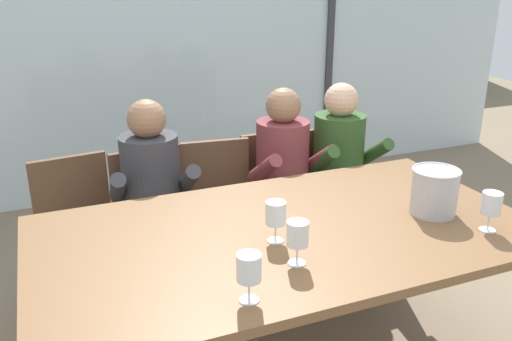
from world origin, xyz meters
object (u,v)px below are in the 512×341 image
object	(u,v)px
ice_bucket_primary	(434,191)
wine_glass_center_pour	(249,270)
wine_glass_near_bucket	(276,215)
chair_left_of_center	(154,214)
person_charcoal_jacket	(154,194)
chair_right_of_center	(278,191)
dining_table	(287,244)
person_maroon_top	(288,174)
chair_near_curtain	(78,224)
chair_center	(220,203)
chair_near_window_right	(334,184)
person_olive_shirt	(344,166)
wine_glass_by_left_taster	(298,236)
wine_glass_by_right_taster	(491,205)

from	to	relation	value
ice_bucket_primary	wine_glass_center_pour	size ratio (longest dim) A/B	1.25
wine_glass_near_bucket	ice_bucket_primary	bearing A→B (deg)	-1.55
chair_left_of_center	wine_glass_near_bucket	xyz separation A→B (m)	(0.29, -1.05, 0.39)
person_charcoal_jacket	chair_right_of_center	bearing A→B (deg)	14.88
chair_left_of_center	chair_right_of_center	size ratio (longest dim) A/B	1.00
chair_right_of_center	dining_table	bearing A→B (deg)	-114.61
person_charcoal_jacket	person_maroon_top	size ratio (longest dim) A/B	1.00
wine_glass_near_bucket	person_charcoal_jacket	bearing A→B (deg)	108.32
chair_near_curtain	ice_bucket_primary	distance (m)	1.89
chair_center	chair_right_of_center	world-z (taller)	same
dining_table	chair_left_of_center	distance (m)	1.06
chair_near_window_right	person_olive_shirt	size ratio (longest dim) A/B	0.73
chair_right_of_center	ice_bucket_primary	size ratio (longest dim) A/B	4.00
person_charcoal_jacket	wine_glass_near_bucket	size ratio (longest dim) A/B	6.82
chair_near_curtain	person_olive_shirt	world-z (taller)	person_olive_shirt
ice_bucket_primary	wine_glass_center_pour	distance (m)	1.09
chair_right_of_center	wine_glass_near_bucket	bearing A→B (deg)	-117.14
chair_near_curtain	wine_glass_near_bucket	distance (m)	1.35
chair_near_window_right	person_olive_shirt	bearing A→B (deg)	-101.92
chair_right_of_center	wine_glass_by_left_taster	size ratio (longest dim) A/B	4.98
dining_table	person_olive_shirt	world-z (taller)	person_olive_shirt
ice_bucket_primary	wine_glass_by_left_taster	world-z (taller)	ice_bucket_primary
chair_left_of_center	wine_glass_near_bucket	bearing A→B (deg)	-80.81
chair_near_window_right	person_olive_shirt	world-z (taller)	person_olive_shirt
wine_glass_near_bucket	chair_left_of_center	bearing A→B (deg)	105.40
chair_left_of_center	wine_glass_by_right_taster	distance (m)	1.80
chair_near_curtain	person_maroon_top	bearing A→B (deg)	-14.74
chair_near_curtain	wine_glass_near_bucket	world-z (taller)	wine_glass_near_bucket
person_olive_shirt	wine_glass_center_pour	distance (m)	1.74
chair_center	wine_glass_by_left_taster	world-z (taller)	wine_glass_by_left_taster
chair_near_curtain	wine_glass_center_pour	size ratio (longest dim) A/B	4.98
person_charcoal_jacket	wine_glass_center_pour	world-z (taller)	person_charcoal_jacket
chair_center	wine_glass_near_bucket	size ratio (longest dim) A/B	4.98
person_olive_shirt	chair_center	bearing A→B (deg)	170.57
person_olive_shirt	wine_glass_by_left_taster	xyz separation A→B (m)	(-0.90, -1.13, 0.22)
chair_near_window_right	wine_glass_near_bucket	bearing A→B (deg)	-136.78
chair_right_of_center	wine_glass_by_right_taster	distance (m)	1.45
person_maroon_top	wine_glass_center_pour	distance (m)	1.51
wine_glass_by_left_taster	chair_near_window_right	bearing A→B (deg)	54.12
person_maroon_top	wine_glass_near_bucket	size ratio (longest dim) A/B	6.82
chair_near_window_right	chair_left_of_center	bearing A→B (deg)	174.33
chair_right_of_center	wine_glass_near_bucket	world-z (taller)	wine_glass_near_bucket
wine_glass_near_bucket	person_maroon_top	bearing A→B (deg)	61.31
chair_center	wine_glass_center_pour	bearing A→B (deg)	-98.14
chair_left_of_center	person_olive_shirt	size ratio (longest dim) A/B	0.73
chair_right_of_center	person_maroon_top	xyz separation A→B (m)	(-0.01, -0.16, 0.17)
person_charcoal_jacket	chair_near_curtain	bearing A→B (deg)	163.70
chair_left_of_center	person_olive_shirt	bearing A→B (deg)	-12.00
ice_bucket_primary	person_charcoal_jacket	bearing A→B (deg)	138.77
chair_center	wine_glass_near_bucket	xyz separation A→B (m)	(-0.11, -1.06, 0.39)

